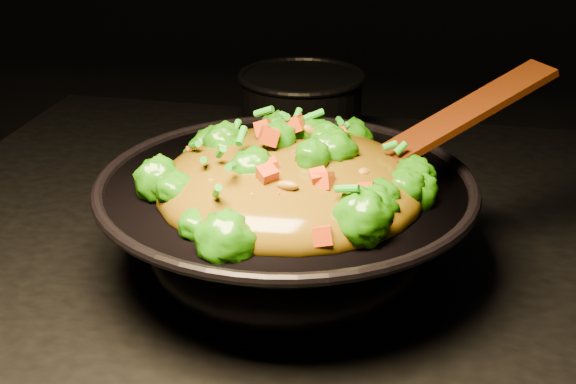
# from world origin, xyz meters

# --- Properties ---
(wok) EXTENTS (0.54, 0.54, 0.12)m
(wok) POSITION_xyz_m (-0.05, -0.12, 0.96)
(wok) COLOR black
(wok) RESTS_ON stovetop
(stir_fry) EXTENTS (0.37, 0.37, 0.10)m
(stir_fry) POSITION_xyz_m (-0.04, -0.14, 1.07)
(stir_fry) COLOR #206D07
(stir_fry) RESTS_ON wok
(spatula) EXTENTS (0.27, 0.21, 0.13)m
(spatula) POSITION_xyz_m (0.11, -0.06, 1.07)
(spatula) COLOR #3C1C09
(spatula) RESTS_ON wok
(back_pot) EXTENTS (0.23, 0.23, 0.11)m
(back_pot) POSITION_xyz_m (-0.12, 0.32, 0.96)
(back_pot) COLOR black
(back_pot) RESTS_ON stovetop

